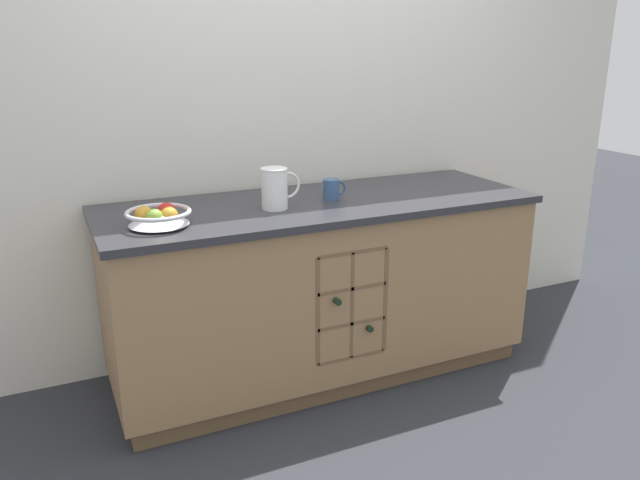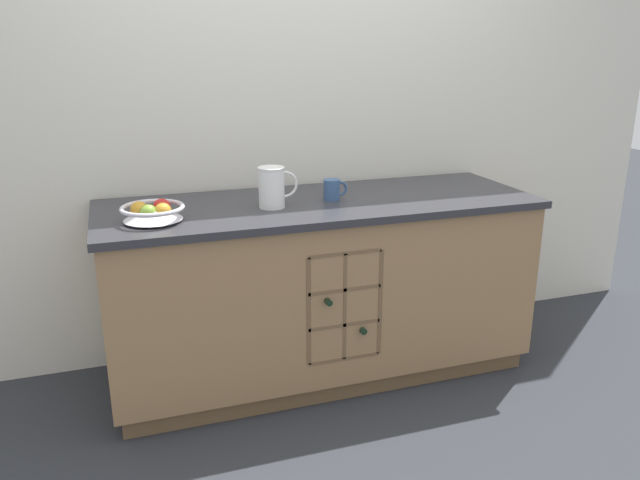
# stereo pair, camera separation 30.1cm
# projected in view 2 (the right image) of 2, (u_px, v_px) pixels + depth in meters

# --- Properties ---
(ground_plane) EXTENTS (14.00, 14.00, 0.00)m
(ground_plane) POSITION_uv_depth(u_px,v_px,m) (320.00, 368.00, 3.23)
(ground_plane) COLOR #2D3035
(back_wall) EXTENTS (4.43, 0.06, 2.55)m
(back_wall) POSITION_uv_depth(u_px,v_px,m) (294.00, 111.00, 3.22)
(back_wall) COLOR silver
(back_wall) RESTS_ON ground_plane
(kitchen_island) EXTENTS (2.07, 0.74, 0.89)m
(kitchen_island) POSITION_uv_depth(u_px,v_px,m) (320.00, 287.00, 3.09)
(kitchen_island) COLOR brown
(kitchen_island) RESTS_ON ground_plane
(fruit_bowl) EXTENTS (0.27, 0.27, 0.08)m
(fruit_bowl) POSITION_uv_depth(u_px,v_px,m) (153.00, 211.00, 2.60)
(fruit_bowl) COLOR silver
(fruit_bowl) RESTS_ON kitchen_island
(white_pitcher) EXTENTS (0.18, 0.12, 0.19)m
(white_pitcher) POSITION_uv_depth(u_px,v_px,m) (272.00, 186.00, 2.81)
(white_pitcher) COLOR white
(white_pitcher) RESTS_ON kitchen_island
(ceramic_mug) EXTENTS (0.12, 0.08, 0.10)m
(ceramic_mug) POSITION_uv_depth(u_px,v_px,m) (332.00, 189.00, 2.96)
(ceramic_mug) COLOR #385684
(ceramic_mug) RESTS_ON kitchen_island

